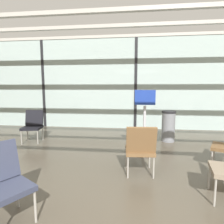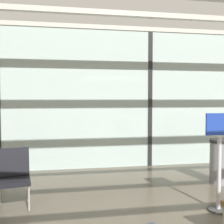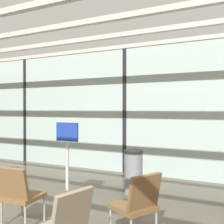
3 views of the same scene
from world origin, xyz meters
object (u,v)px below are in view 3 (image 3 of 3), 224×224
(lounge_chair_1, at_px, (138,202))
(info_sign, at_px, (67,167))
(parked_airplane, at_px, (187,100))
(lounge_chair_5, at_px, (19,192))
(lounge_chair_6, at_px, (64,224))
(trash_bin, at_px, (133,172))

(lounge_chair_1, bearing_deg, info_sign, -84.31)
(parked_airplane, xyz_separation_m, lounge_chair_5, (-0.33, -9.67, -1.57))
(lounge_chair_1, height_order, info_sign, info_sign)
(lounge_chair_5, xyz_separation_m, lounge_chair_6, (1.24, -0.61, 0.00))
(lounge_chair_1, distance_m, lounge_chair_6, 1.07)
(info_sign, bearing_deg, parked_airplane, 88.61)
(info_sign, bearing_deg, lounge_chair_5, -97.10)
(lounge_chair_1, xyz_separation_m, lounge_chair_6, (-0.41, -0.99, 0.00))
(lounge_chair_1, relative_size, lounge_chair_5, 1.00)
(parked_airplane, xyz_separation_m, info_sign, (-0.21, -8.69, -1.38))
(parked_airplane, bearing_deg, lounge_chair_1, -81.91)
(lounge_chair_6, relative_size, info_sign, 0.60)
(parked_airplane, xyz_separation_m, lounge_chair_1, (1.32, -9.29, -1.57))
(parked_airplane, height_order, lounge_chair_6, parked_airplane)
(lounge_chair_5, bearing_deg, info_sign, -101.34)
(parked_airplane, bearing_deg, lounge_chair_6, -84.95)
(lounge_chair_5, height_order, lounge_chair_6, same)
(lounge_chair_6, bearing_deg, trash_bin, -159.58)
(lounge_chair_5, bearing_deg, parked_airplane, -96.20)
(lounge_chair_5, relative_size, info_sign, 0.60)
(lounge_chair_5, relative_size, lounge_chair_6, 1.00)
(trash_bin, bearing_deg, info_sign, -121.70)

